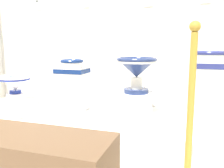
# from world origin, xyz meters

# --- Properties ---
(display_platform) EXTENTS (2.98, 1.03, 0.10)m
(display_platform) POSITION_xyz_m (1.79, 1.97, 0.05)
(display_platform) COLOR white
(display_platform) RESTS_ON ground_plane
(plinth_block_broad_patterned) EXTENTS (0.36, 0.37, 0.11)m
(plinth_block_broad_patterned) POSITION_xyz_m (0.68, 1.94, 0.16)
(plinth_block_broad_patterned) COLOR white
(plinth_block_broad_patterned) RESTS_ON display_platform
(antique_toilet_broad_patterned) EXTENTS (0.38, 0.38, 0.29)m
(antique_toilet_broad_patterned) POSITION_xyz_m (0.68, 1.94, 0.41)
(antique_toilet_broad_patterned) COLOR white
(antique_toilet_broad_patterned) RESTS_ON plinth_block_broad_patterned
(plinth_block_leftmost) EXTENTS (0.29, 0.32, 0.18)m
(plinth_block_leftmost) POSITION_xyz_m (1.43, 2.01, 0.19)
(plinth_block_leftmost) COLOR white
(plinth_block_leftmost) RESTS_ON display_platform
(antique_toilet_leftmost) EXTENTS (0.35, 0.27, 0.43)m
(antique_toilet_leftmost) POSITION_xyz_m (1.43, 2.01, 0.50)
(antique_toilet_leftmost) COLOR white
(antique_toilet_leftmost) RESTS_ON plinth_block_leftmost
(plinth_block_squat_floral) EXTENTS (0.30, 0.35, 0.27)m
(plinth_block_squat_floral) POSITION_xyz_m (2.19, 2.00, 0.24)
(plinth_block_squat_floral) COLOR white
(plinth_block_squat_floral) RESTS_ON display_platform
(antique_toilet_squat_floral) EXTENTS (0.42, 0.42, 0.38)m
(antique_toilet_squat_floral) POSITION_xyz_m (2.19, 2.00, 0.63)
(antique_toilet_squat_floral) COLOR navy
(antique_toilet_squat_floral) RESTS_ON plinth_block_squat_floral
(plinth_block_rightmost) EXTENTS (0.32, 0.32, 0.24)m
(plinth_block_rightmost) POSITION_xyz_m (2.89, 1.98, 0.22)
(plinth_block_rightmost) COLOR white
(plinth_block_rightmost) RESTS_ON display_platform
(antique_toilet_rightmost) EXTENTS (0.34, 0.34, 0.48)m
(antique_toilet_rightmost) POSITION_xyz_m (2.89, 1.98, 0.59)
(antique_toilet_rightmost) COLOR white
(antique_toilet_rightmost) RESTS_ON plinth_block_rightmost
(info_placard_first) EXTENTS (0.10, 0.01, 0.14)m
(info_placard_first) POSITION_xyz_m (0.70, 2.50, 1.43)
(info_placard_first) COLOR white
(info_placard_second) EXTENTS (0.10, 0.01, 0.14)m
(info_placard_second) POSITION_xyz_m (1.40, 2.50, 1.43)
(info_placard_second) COLOR white
(info_placard_third) EXTENTS (0.13, 0.01, 0.15)m
(info_placard_third) POSITION_xyz_m (2.21, 2.50, 1.41)
(info_placard_third) COLOR white
(stanchion_post_near_right) EXTENTS (0.23, 0.23, 1.01)m
(stanchion_post_near_right) POSITION_xyz_m (2.73, 0.94, 0.33)
(stanchion_post_near_right) COLOR gold
(stanchion_post_near_right) RESTS_ON ground_plane
(museum_bench) EXTENTS (1.16, 0.36, 0.40)m
(museum_bench) POSITION_xyz_m (1.79, 0.55, 0.20)
(museum_bench) COLOR brown
(museum_bench) RESTS_ON ground_plane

